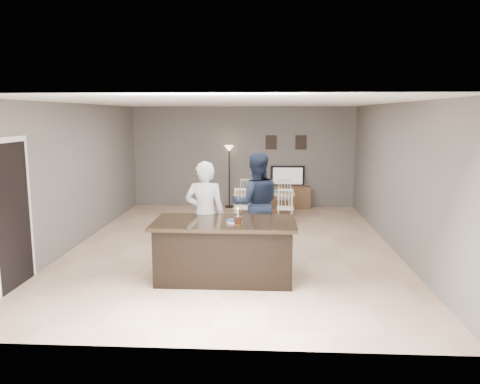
# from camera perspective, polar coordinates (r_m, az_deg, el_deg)

# --- Properties ---
(floor) EXTENTS (8.00, 8.00, 0.00)m
(floor) POSITION_cam_1_polar(r_m,az_deg,el_deg) (9.02, -0.85, -6.58)
(floor) COLOR tan
(floor) RESTS_ON ground
(room_shell) EXTENTS (8.00, 8.00, 8.00)m
(room_shell) POSITION_cam_1_polar(r_m,az_deg,el_deg) (8.71, -0.88, 4.08)
(room_shell) COLOR slate
(room_shell) RESTS_ON floor
(kitchen_island) EXTENTS (2.15, 1.10, 0.90)m
(kitchen_island) POSITION_cam_1_polar(r_m,az_deg,el_deg) (7.17, -1.87, -7.05)
(kitchen_island) COLOR black
(kitchen_island) RESTS_ON floor
(tv_console) EXTENTS (1.20, 0.40, 0.60)m
(tv_console) POSITION_cam_1_polar(r_m,az_deg,el_deg) (12.63, 5.79, -0.60)
(tv_console) COLOR brown
(tv_console) RESTS_ON floor
(television) EXTENTS (0.91, 0.12, 0.53)m
(television) POSITION_cam_1_polar(r_m,az_deg,el_deg) (12.61, 5.82, 1.97)
(television) COLOR black
(television) RESTS_ON tv_console
(tv_screen_glow) EXTENTS (0.78, 0.00, 0.78)m
(tv_screen_glow) POSITION_cam_1_polar(r_m,az_deg,el_deg) (12.53, 5.84, 1.96)
(tv_screen_glow) COLOR orange
(tv_screen_glow) RESTS_ON tv_console
(picture_frames) EXTENTS (1.10, 0.02, 0.38)m
(picture_frames) POSITION_cam_1_polar(r_m,az_deg,el_deg) (12.66, 5.63, 6.04)
(picture_frames) COLOR black
(picture_frames) RESTS_ON room_shell
(doorway) EXTENTS (0.00, 2.10, 2.65)m
(doorway) POSITION_cam_1_polar(r_m,az_deg,el_deg) (7.40, -26.00, -1.10)
(doorway) COLOR black
(doorway) RESTS_ON floor
(woman) EXTENTS (0.65, 0.43, 1.76)m
(woman) POSITION_cam_1_polar(r_m,az_deg,el_deg) (7.64, -4.27, -2.77)
(woman) COLOR silver
(woman) RESTS_ON floor
(man) EXTENTS (0.97, 0.80, 1.83)m
(man) POSITION_cam_1_polar(r_m,az_deg,el_deg) (8.35, 1.97, -1.45)
(man) COLOR #182035
(man) RESTS_ON floor
(birthday_cake) EXTENTS (0.16, 0.16, 0.25)m
(birthday_cake) POSITION_cam_1_polar(r_m,az_deg,el_deg) (6.87, -0.26, -3.45)
(birthday_cake) COLOR gold
(birthday_cake) RESTS_ON kitchen_island
(plate_stack) EXTENTS (0.25, 0.25, 0.04)m
(plate_stack) POSITION_cam_1_polar(r_m,az_deg,el_deg) (6.97, -0.69, -3.57)
(plate_stack) COLOR white
(plate_stack) RESTS_ON kitchen_island
(dining_table) EXTENTS (1.44, 1.63, 0.86)m
(dining_table) POSITION_cam_1_polar(r_m,az_deg,el_deg) (11.22, 3.01, -0.54)
(dining_table) COLOR tan
(dining_table) RESTS_ON floor
(floor_lamp) EXTENTS (0.25, 0.25, 1.67)m
(floor_lamp) POSITION_cam_1_polar(r_m,az_deg,el_deg) (12.54, -1.33, 3.98)
(floor_lamp) COLOR black
(floor_lamp) RESTS_ON floor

